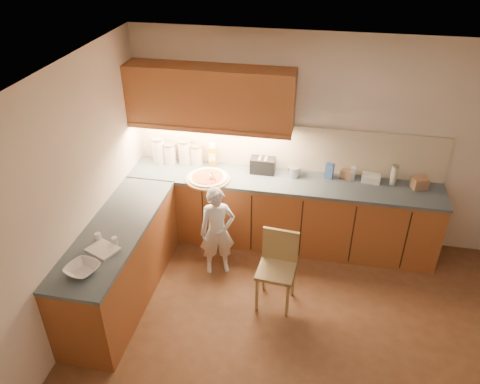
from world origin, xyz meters
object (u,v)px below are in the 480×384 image
(pizza_on_board, at_px, (208,178))
(toaster, at_px, (263,165))
(oil_jug, at_px, (213,156))
(child, at_px, (217,232))
(wooden_chair, at_px, (278,263))

(pizza_on_board, relative_size, toaster, 1.78)
(pizza_on_board, distance_m, oil_jug, 0.38)
(child, bearing_deg, toaster, 44.19)
(pizza_on_board, relative_size, oil_jug, 1.76)
(pizza_on_board, bearing_deg, toaster, 26.76)
(pizza_on_board, xyz_separation_m, wooden_chair, (0.97, -0.86, -0.45))
(wooden_chair, bearing_deg, pizza_on_board, 143.30)
(pizza_on_board, relative_size, child, 0.48)
(oil_jug, bearing_deg, wooden_chair, -50.92)
(oil_jug, relative_size, toaster, 1.01)
(pizza_on_board, height_order, wooden_chair, pizza_on_board)
(wooden_chair, xyz_separation_m, oil_jug, (-0.99, 1.22, 0.56))
(child, bearing_deg, wooden_chair, -45.89)
(oil_jug, bearing_deg, pizza_on_board, -85.63)
(pizza_on_board, bearing_deg, wooden_chair, -41.69)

